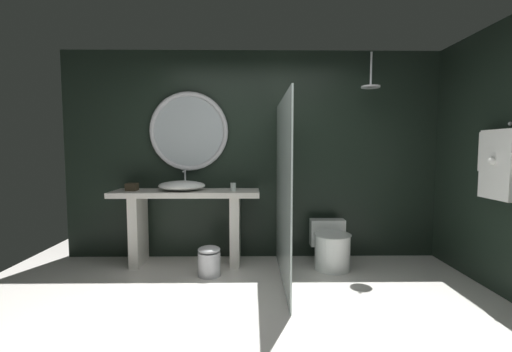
# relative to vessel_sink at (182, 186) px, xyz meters

# --- Properties ---
(ground_plane) EXTENTS (5.76, 5.76, 0.00)m
(ground_plane) POSITION_rel_vessel_sink_xyz_m (0.88, -1.59, -0.95)
(ground_plane) COLOR silver
(back_wall_panel) EXTENTS (4.80, 0.10, 2.60)m
(back_wall_panel) POSITION_rel_vessel_sink_xyz_m (0.88, 0.31, 0.35)
(back_wall_panel) COLOR black
(back_wall_panel) RESTS_ON ground_plane
(side_wall_right) EXTENTS (0.10, 2.47, 2.60)m
(side_wall_right) POSITION_rel_vessel_sink_xyz_m (3.23, -0.83, 0.35)
(side_wall_right) COLOR black
(side_wall_right) RESTS_ON ground_plane
(vanity_counter) EXTENTS (1.74, 0.50, 0.89)m
(vanity_counter) POSITION_rel_vessel_sink_xyz_m (0.05, -0.01, -0.35)
(vanity_counter) COLOR silver
(vanity_counter) RESTS_ON ground_plane
(vessel_sink) EXTENTS (0.56, 0.46, 0.23)m
(vessel_sink) POSITION_rel_vessel_sink_xyz_m (0.00, 0.00, 0.00)
(vessel_sink) COLOR white
(vessel_sink) RESTS_ON vanity_counter
(tumbler_cup) EXTENTS (0.06, 0.06, 0.09)m
(tumbler_cup) POSITION_rel_vessel_sink_xyz_m (0.62, -0.04, -0.01)
(tumbler_cup) COLOR silver
(tumbler_cup) RESTS_ON vanity_counter
(tissue_box) EXTENTS (0.12, 0.14, 0.09)m
(tissue_box) POSITION_rel_vessel_sink_xyz_m (-0.59, -0.02, -0.01)
(tissue_box) COLOR #3D3323
(tissue_box) RESTS_ON vanity_counter
(round_wall_mirror) EXTENTS (0.98, 0.06, 0.98)m
(round_wall_mirror) POSITION_rel_vessel_sink_xyz_m (0.05, 0.22, 0.65)
(round_wall_mirror) COLOR silver
(shower_glass_panel) EXTENTS (0.02, 1.59, 1.91)m
(shower_glass_panel) POSITION_rel_vessel_sink_xyz_m (1.16, -0.54, 0.00)
(shower_glass_panel) COLOR silver
(shower_glass_panel) RESTS_ON ground_plane
(rain_shower_head) EXTENTS (0.22, 0.22, 0.41)m
(rain_shower_head) POSITION_rel_vessel_sink_xyz_m (2.22, -0.05, 1.19)
(rain_shower_head) COLOR silver
(hanging_bathrobe) EXTENTS (0.20, 0.55, 0.71)m
(hanging_bathrobe) POSITION_rel_vessel_sink_xyz_m (3.09, -1.00, 0.32)
(hanging_bathrobe) COLOR silver
(toilet) EXTENTS (0.42, 0.59, 0.52)m
(toilet) POSITION_rel_vessel_sink_xyz_m (1.76, -0.17, -0.70)
(toilet) COLOR white
(toilet) RESTS_ON ground_plane
(waste_bin) EXTENTS (0.25, 0.25, 0.33)m
(waste_bin) POSITION_rel_vessel_sink_xyz_m (0.37, -0.42, -0.78)
(waste_bin) COLOR silver
(waste_bin) RESTS_ON ground_plane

